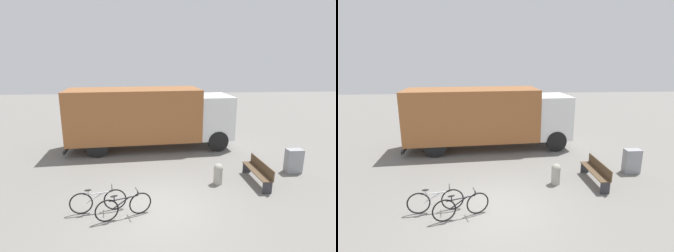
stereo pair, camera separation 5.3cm
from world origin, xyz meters
TOP-DOWN VIEW (x-y plane):
  - ground_plane at (0.00, 0.00)m, footprint 60.00×60.00m
  - delivery_truck at (-0.18, 6.06)m, footprint 8.68×2.91m
  - park_bench at (3.97, 1.57)m, footprint 0.44×1.94m
  - bicycle_near at (-1.83, -0.01)m, footprint 1.71×0.44m
  - bicycle_middle at (-1.01, -0.39)m, footprint 1.64×0.66m
  - bollard_near_bench at (2.39, 1.57)m, footprint 0.35×0.35m
  - utility_box at (5.83, 2.37)m, footprint 0.65×0.39m

SIDE VIEW (x-z plane):
  - ground_plane at x=0.00m, z-range 0.00..0.00m
  - bicycle_near at x=-1.83m, z-range -0.02..0.77m
  - bicycle_middle at x=-1.01m, z-range -0.02..0.77m
  - bollard_near_bench at x=2.39m, z-range 0.03..0.84m
  - park_bench at x=3.97m, z-range 0.06..0.91m
  - utility_box at x=5.83m, z-range 0.00..1.01m
  - delivery_truck at x=-0.18m, z-range 0.20..3.38m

